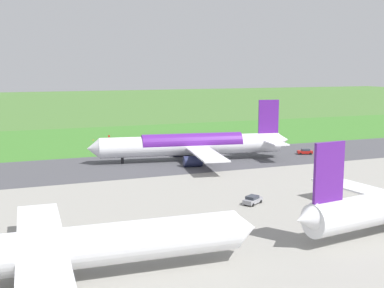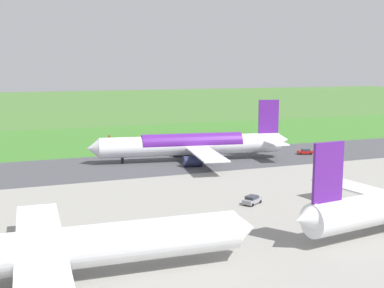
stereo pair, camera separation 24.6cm
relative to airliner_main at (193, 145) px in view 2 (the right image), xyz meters
name	(u,v)px [view 2 (the right image)]	position (x,y,z in m)	size (l,w,h in m)	color
ground_plane	(202,160)	(-2.34, -0.06, -4.35)	(800.00, 800.00, 0.00)	#477233
runway_asphalt	(202,160)	(-2.34, -0.06, -4.32)	(600.00, 30.19, 0.06)	#47474C
grass_verge_foreground	(155,139)	(-2.34, -42.46, -4.33)	(600.00, 80.00, 0.04)	#3C782B
airliner_main	(193,145)	(0.00, 0.00, 0.00)	(54.02, 44.40, 15.88)	white
airliner_parked_far	(47,250)	(42.56, 63.43, -0.28)	(51.04, 41.72, 14.91)	white
service_car_followme	(305,152)	(-32.97, 2.58, -3.51)	(4.56, 3.15, 1.62)	#B21914
service_car_ops	(252,200)	(5.30, 42.65, -3.51)	(4.52, 3.74, 1.62)	gray
no_stopping_sign	(109,138)	(14.39, -38.40, -2.83)	(0.60, 0.10, 2.56)	slate
traffic_cone_orange	(93,140)	(18.26, -45.66, -4.08)	(0.40, 0.40, 0.55)	orange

